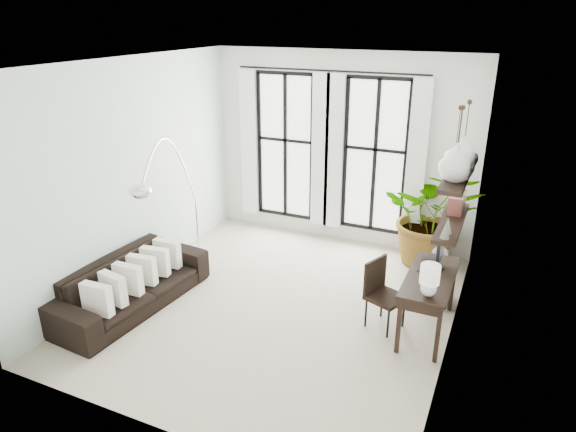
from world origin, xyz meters
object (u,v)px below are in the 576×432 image
Objects in this scene: sofa at (131,284)px; plant at (432,216)px; arc_lamp at (169,170)px; desk_chair at (381,289)px; desk at (429,281)px; buddha at (437,277)px.

plant is at bearing -44.41° from sofa.
sofa is at bearing -96.41° from arc_lamp.
arc_lamp reaches higher than sofa.
arc_lamp is at bearing -158.17° from desk_chair.
desk is 0.60× the size of arc_lamp.
desk_chair is (-0.25, -2.03, -0.29)m from plant.
arc_lamp is (-3.08, -0.03, 1.19)m from desk_chair.
sofa is 2.91× the size of buddha.
plant is at bearing 98.98° from desk.
desk_chair is 1.11m from buddha.
buddha is (3.63, 0.98, -1.37)m from arc_lamp.
arc_lamp is 2.77× the size of buddha.
sofa is 1.43× the size of plant.
arc_lamp reaches higher than buddha.
sofa is 1.64m from arc_lamp.
desk is at bearing 1.30° from arc_lamp.
plant is 0.73× the size of arc_lamp.
plant is 1.22m from buddha.
desk_chair is 3.30m from arc_lamp.
arc_lamp reaches higher than plant.
desk_chair is 1.13× the size of buddha.
desk is 0.98m from buddha.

